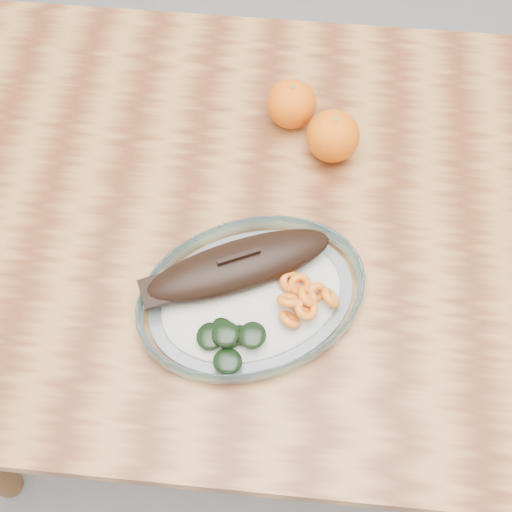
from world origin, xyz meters
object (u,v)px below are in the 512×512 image
at_px(orange_left, 292,104).
at_px(orange_right, 333,136).
at_px(plated_meal, 251,294).
at_px(dining_table, 256,241).

height_order(orange_left, orange_right, orange_right).
distance_m(plated_meal, orange_right, 0.28).
xyz_separation_m(plated_meal, orange_right, (0.10, 0.26, 0.02)).
xyz_separation_m(plated_meal, orange_left, (0.03, 0.32, 0.02)).
distance_m(dining_table, orange_left, 0.22).
bearing_deg(orange_right, dining_table, -132.94).
xyz_separation_m(dining_table, plated_meal, (0.01, -0.15, 0.12)).
bearing_deg(dining_table, plated_meal, -86.88).
relative_size(dining_table, orange_left, 15.34).
bearing_deg(dining_table, orange_right, 47.06).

